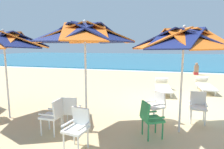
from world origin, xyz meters
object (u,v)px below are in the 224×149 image
object	(u,v)px
sun_lounger_1	(163,87)
beachgoer_seated	(196,71)
plastic_chair_3	(70,110)
beach_umbrella_2	(4,41)
plastic_chair_1	(198,105)
plastic_chair_5	(78,126)
sun_lounger_0	(205,85)
beach_umbrella_1	(85,34)
plastic_chair_0	(150,117)
plastic_chair_2	(156,104)
plastic_chair_4	(53,114)
beach_umbrella_0	(184,40)

from	to	relation	value
sun_lounger_1	beachgoer_seated	xyz separation A→B (m)	(2.39, 6.56, 0.01)
plastic_chair_3	beach_umbrella_2	bearing A→B (deg)	174.81
plastic_chair_1	plastic_chair_5	xyz separation A→B (m)	(-2.67, -2.20, 0.00)
sun_lounger_0	beachgoer_seated	xyz separation A→B (m)	(0.43, 5.67, 0.01)
beach_umbrella_1	sun_lounger_1	size ratio (longest dim) A/B	1.26
beach_umbrella_1	beachgoer_seated	xyz separation A→B (m)	(4.24, 11.21, -2.13)
beach_umbrella_2	sun_lounger_1	distance (m)	6.58
plastic_chair_0	plastic_chair_2	world-z (taller)	same
plastic_chair_0	beach_umbrella_2	bearing A→B (deg)	177.72
plastic_chair_4	beach_umbrella_2	xyz separation A→B (m)	(-1.87, 0.58, 1.80)
plastic_chair_2	beach_umbrella_1	xyz separation A→B (m)	(-1.68, -1.12, 1.93)
plastic_chair_3	sun_lounger_1	world-z (taller)	plastic_chair_3
sun_lounger_0	sun_lounger_1	distance (m)	2.14
plastic_chair_2	beachgoer_seated	size ratio (longest dim) A/B	0.94
sun_lounger_1	beach_umbrella_1	bearing A→B (deg)	-111.71
sun_lounger_1	beachgoer_seated	bearing A→B (deg)	70.01
plastic_chair_5	beachgoer_seated	size ratio (longest dim) A/B	0.94
beach_umbrella_1	beach_umbrella_2	world-z (taller)	beach_umbrella_1
plastic_chair_5	beach_umbrella_1	bearing A→B (deg)	100.25
plastic_chair_5	sun_lounger_0	size ratio (longest dim) A/B	0.40
plastic_chair_4	beach_umbrella_2	size ratio (longest dim) A/B	0.33
beach_umbrella_2	plastic_chair_5	bearing A→B (deg)	-21.23
plastic_chair_3	beach_umbrella_2	size ratio (longest dim) A/B	0.33
plastic_chair_0	plastic_chair_1	xyz separation A→B (m)	(1.25, 1.30, 0.00)
plastic_chair_0	plastic_chair_5	bearing A→B (deg)	-147.73
plastic_chair_2	plastic_chair_3	bearing A→B (deg)	-152.94
plastic_chair_0	plastic_chair_3	size ratio (longest dim) A/B	1.00
beach_umbrella_1	sun_lounger_0	distance (m)	7.05
plastic_chair_4	sun_lounger_0	distance (m)	7.43
plastic_chair_3	beachgoer_seated	distance (m)	12.13
plastic_chair_3	plastic_chair_2	bearing A→B (deg)	27.06
plastic_chair_0	beachgoer_seated	bearing A→B (deg)	76.57
plastic_chair_1	plastic_chair_4	distance (m)	3.94
plastic_chair_0	beachgoer_seated	distance (m)	11.47
plastic_chair_0	plastic_chair_5	world-z (taller)	same
plastic_chair_2	plastic_chair_0	bearing A→B (deg)	-95.71
plastic_chair_2	beachgoer_seated	xyz separation A→B (m)	(2.56, 10.09, -0.20)
plastic_chair_0	sun_lounger_0	bearing A→B (deg)	67.86
sun_lounger_1	beachgoer_seated	size ratio (longest dim) A/B	2.37
plastic_chair_2	sun_lounger_0	world-z (taller)	plastic_chair_2
plastic_chair_1	beachgoer_seated	size ratio (longest dim) A/B	0.94
plastic_chair_4	beachgoer_seated	world-z (taller)	beachgoer_seated
plastic_chair_1	beach_umbrella_0	bearing A→B (deg)	-123.35
plastic_chair_2	plastic_chair_5	world-z (taller)	same
sun_lounger_1	plastic_chair_0	bearing A→B (deg)	-93.47
plastic_chair_5	plastic_chair_4	bearing A→B (deg)	150.82
plastic_chair_0	plastic_chair_5	distance (m)	1.68
beach_umbrella_0	beach_umbrella_2	distance (m)	4.87
plastic_chair_3	sun_lounger_0	bearing A→B (deg)	52.26
plastic_chair_1	beachgoer_seated	distance (m)	9.95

